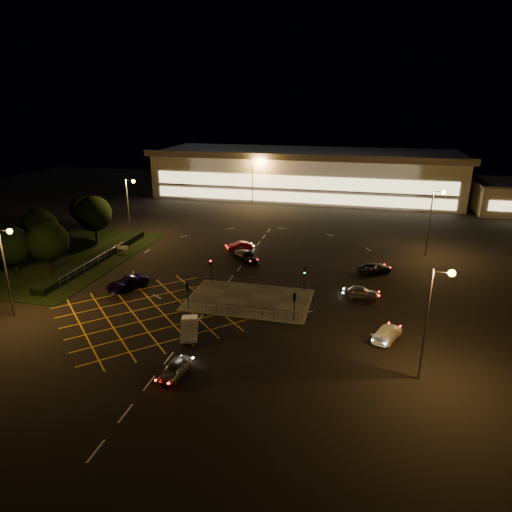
% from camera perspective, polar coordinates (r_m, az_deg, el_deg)
% --- Properties ---
extents(ground, '(180.00, 180.00, 0.00)m').
position_cam_1_polar(ground, '(56.33, -2.37, -4.53)').
color(ground, black).
rests_on(ground, ground).
extents(pedestrian_island, '(14.00, 9.00, 0.12)m').
position_cam_1_polar(pedestrian_island, '(54.06, -0.90, -5.50)').
color(pedestrian_island, '#4C4944').
rests_on(pedestrian_island, ground).
extents(grass_verge, '(18.00, 30.00, 0.08)m').
position_cam_1_polar(grass_verge, '(73.42, -22.53, -0.27)').
color(grass_verge, black).
rests_on(grass_verge, ground).
extents(hedge, '(2.00, 26.00, 1.00)m').
position_cam_1_polar(hedge, '(70.51, -19.27, -0.24)').
color(hedge, black).
rests_on(hedge, ground).
extents(supermarket, '(72.00, 26.50, 10.50)m').
position_cam_1_polar(supermarket, '(113.77, 6.27, 10.27)').
color(supermarket, beige).
rests_on(supermarket, ground).
extents(streetlight_sw, '(1.78, 0.56, 10.03)m').
position_cam_1_polar(streetlight_sw, '(54.39, -28.67, -0.43)').
color(streetlight_sw, slate).
rests_on(streetlight_sw, ground).
extents(streetlight_se, '(1.78, 0.56, 10.03)m').
position_cam_1_polar(streetlight_se, '(39.48, 21.30, -6.20)').
color(streetlight_se, slate).
rests_on(streetlight_se, ground).
extents(streetlight_nw, '(1.78, 0.56, 10.03)m').
position_cam_1_polar(streetlight_nw, '(79.13, -15.50, 6.74)').
color(streetlight_nw, slate).
rests_on(streetlight_nw, ground).
extents(streetlight_ne, '(1.78, 0.56, 10.03)m').
position_cam_1_polar(streetlight_ne, '(72.10, 21.33, 4.96)').
color(streetlight_ne, slate).
rests_on(streetlight_ne, ground).
extents(streetlight_far_left, '(1.78, 0.56, 10.03)m').
position_cam_1_polar(streetlight_far_left, '(101.74, -0.20, 10.05)').
color(streetlight_far_left, slate).
rests_on(streetlight_far_left, ground).
extents(streetlight_far_right, '(1.78, 0.56, 10.03)m').
position_cam_1_polar(streetlight_far_right, '(102.13, 22.72, 8.63)').
color(streetlight_far_right, slate).
rests_on(streetlight_far_right, ground).
extents(signal_sw, '(0.28, 0.30, 3.15)m').
position_cam_1_polar(signal_sw, '(51.43, -8.54, -4.25)').
color(signal_sw, black).
rests_on(signal_sw, pedestrian_island).
extents(signal_se, '(0.28, 0.30, 3.15)m').
position_cam_1_polar(signal_se, '(48.46, 4.82, -5.60)').
color(signal_se, black).
rests_on(signal_se, pedestrian_island).
extents(signal_nw, '(0.28, 0.30, 3.15)m').
position_cam_1_polar(signal_nw, '(58.35, -5.65, -1.25)').
color(signal_nw, black).
rests_on(signal_nw, pedestrian_island).
extents(signal_ne, '(0.28, 0.30, 3.15)m').
position_cam_1_polar(signal_ne, '(55.75, 6.11, -2.25)').
color(signal_ne, black).
rests_on(signal_ne, pedestrian_island).
extents(tree_a, '(5.04, 5.04, 6.86)m').
position_cam_1_polar(tree_a, '(67.56, -28.23, 1.12)').
color(tree_a, black).
rests_on(tree_a, ground).
extents(tree_b, '(5.40, 5.40, 7.35)m').
position_cam_1_polar(tree_b, '(74.56, -25.48, 3.31)').
color(tree_b, black).
rests_on(tree_b, ground).
extents(tree_c, '(5.76, 5.76, 7.84)m').
position_cam_1_polar(tree_c, '(78.40, -19.64, 5.00)').
color(tree_c, black).
rests_on(tree_c, ground).
extents(tree_d, '(4.68, 4.68, 6.37)m').
position_cam_1_polar(tree_d, '(86.74, -20.81, 5.51)').
color(tree_d, black).
rests_on(tree_d, ground).
extents(tree_e, '(5.40, 5.40, 7.35)m').
position_cam_1_polar(tree_e, '(66.39, -24.57, 1.67)').
color(tree_e, black).
rests_on(tree_e, ground).
extents(car_near_silver, '(2.01, 4.01, 1.31)m').
position_cam_1_polar(car_near_silver, '(40.81, -10.10, -13.70)').
color(car_near_silver, '#B1B4B9').
rests_on(car_near_silver, ground).
extents(car_queue_white, '(3.00, 4.88, 1.52)m').
position_cam_1_polar(car_queue_white, '(46.88, -8.32, -8.83)').
color(car_queue_white, '#B8B8B8').
rests_on(car_queue_white, ground).
extents(car_left_blue, '(4.48, 5.84, 1.47)m').
position_cam_1_polar(car_left_blue, '(59.38, -15.81, -3.23)').
color(car_left_blue, '#0D0B42').
rests_on(car_left_blue, ground).
extents(car_far_dkgrey, '(4.97, 4.92, 1.44)m').
position_cam_1_polar(car_far_dkgrey, '(66.68, -1.22, -0.02)').
color(car_far_dkgrey, black).
rests_on(car_far_dkgrey, ground).
extents(car_right_silver, '(4.06, 1.66, 1.38)m').
position_cam_1_polar(car_right_silver, '(56.01, 12.99, -4.41)').
color(car_right_silver, '#A0A1A7').
rests_on(car_right_silver, ground).
extents(car_circ_red, '(4.02, 3.06, 1.27)m').
position_cam_1_polar(car_circ_red, '(71.65, -2.05, 1.27)').
color(car_circ_red, maroon).
rests_on(car_circ_red, ground).
extents(car_east_grey, '(5.18, 4.67, 1.34)m').
position_cam_1_polar(car_east_grey, '(64.15, 14.63, -1.50)').
color(car_east_grey, black).
rests_on(car_east_grey, ground).
extents(car_approach_white, '(3.49, 4.95, 1.33)m').
position_cam_1_polar(car_approach_white, '(47.39, 16.05, -9.23)').
color(car_approach_white, silver).
rests_on(car_approach_white, ground).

